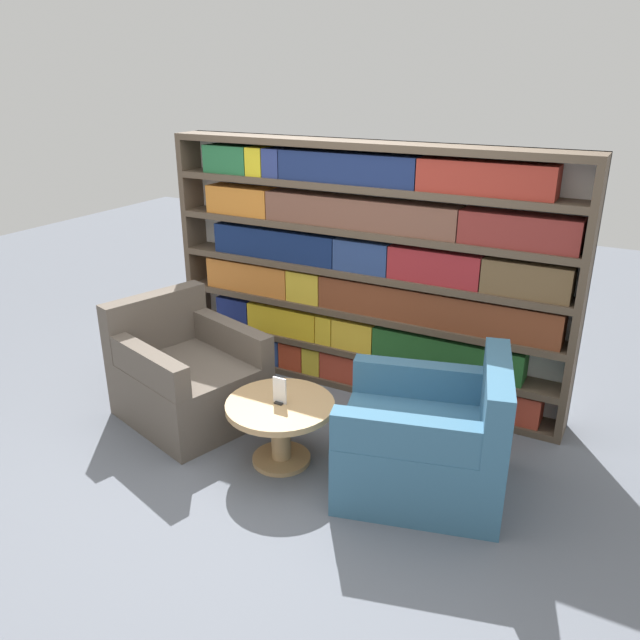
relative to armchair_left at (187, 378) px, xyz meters
The scene contains 6 objects.
ground_plane 1.00m from the armchair_left, 21.84° to the right, with size 14.00×14.00×0.00m, color slate.
bookshelf 1.52m from the armchair_left, 48.31° to the left, with size 3.16×0.30×1.90m.
armchair_left is the anchor object (origin of this frame).
armchair_right 1.81m from the armchair_left, ahead, with size 1.11×1.02×0.85m.
coffee_table 0.92m from the armchair_left, 11.35° to the right, with size 0.69×0.69×0.42m.
table_sign 0.95m from the armchair_left, 11.35° to the right, with size 0.09×0.06×0.17m.
Camera 1 is at (1.87, -2.72, 2.34)m, focal length 35.00 mm.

